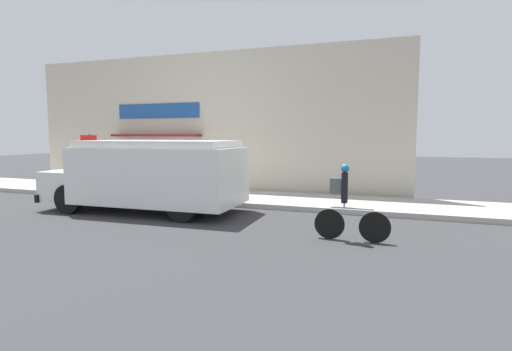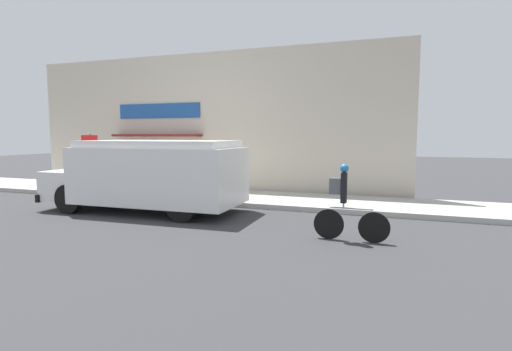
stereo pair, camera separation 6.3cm
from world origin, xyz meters
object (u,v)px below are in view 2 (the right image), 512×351
Objects in this scene: cyclist at (346,205)px; stop_sign_post at (90,153)px; trash_bin at (106,178)px; school_bus at (150,174)px.

cyclist is 11.11m from stop_sign_post.
cyclist reaches higher than trash_bin.
stop_sign_post is at bearing -75.20° from trash_bin.
cyclist is 11.84m from trash_bin.
school_bus is at bearing -27.42° from stop_sign_post.
cyclist is 0.77× the size of stop_sign_post.
cyclist is at bearing -14.65° from school_bus.
school_bus is 6.29m from cyclist.
stop_sign_post is at bearing 161.34° from cyclist.
school_bus is 5.85m from trash_bin.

